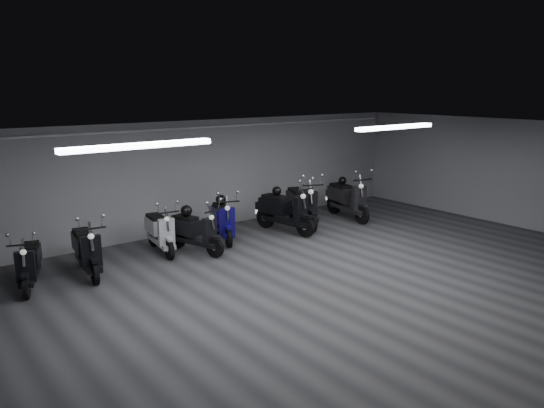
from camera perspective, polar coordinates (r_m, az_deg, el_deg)
floor at (r=9.62m, az=5.89°, el=-9.35°), size 14.00×10.00×0.01m
ceiling at (r=8.95m, az=6.30°, el=7.56°), size 14.00×10.00×0.01m
back_wall at (r=13.17m, az=-9.22°, el=2.96°), size 14.00×0.01×2.80m
right_wall at (r=14.85m, az=25.97°, el=2.94°), size 0.01×10.00×2.80m
fluor_strip_left at (r=8.11m, az=-14.42°, el=6.23°), size 2.40×0.18×0.08m
fluor_strip_right at (r=11.85m, az=13.43°, el=8.24°), size 2.40×0.18×0.08m
conduit at (r=12.94m, az=-9.22°, el=8.24°), size 13.60×0.05×0.05m
scooter_0 at (r=10.43m, az=-25.26°, el=-5.23°), size 1.07×1.70×1.20m
scooter_1 at (r=10.68m, az=-19.79°, el=-3.98°), size 0.82×1.85×1.33m
scooter_2 at (r=11.68m, az=-12.26°, el=-2.24°), size 0.80×1.78×1.28m
scooter_3 at (r=11.52m, az=-8.51°, el=-2.27°), size 1.06×1.82×1.29m
scooter_4 at (r=12.38m, az=-5.41°, el=-1.04°), size 1.19×1.87×1.32m
scooter_5 at (r=12.99m, az=1.44°, el=0.01°), size 1.02×2.07×1.47m
scooter_8 at (r=13.63m, az=3.35°, el=0.66°), size 1.31×2.12×1.50m
scooter_9 at (r=14.51m, az=8.36°, el=1.27°), size 1.01×2.09×1.49m
helmet_0 at (r=14.67m, az=7.75°, el=2.58°), size 0.23×0.23×0.23m
helmet_1 at (r=13.10m, az=0.52°, el=1.44°), size 0.24×0.24×0.24m
helmet_2 at (r=11.61m, az=-9.42°, el=-0.74°), size 0.26×0.26×0.26m
helmet_3 at (r=12.55m, az=-5.66°, el=0.48°), size 0.25×0.25×0.25m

